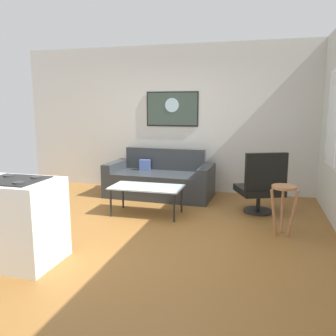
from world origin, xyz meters
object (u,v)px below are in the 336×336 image
coffee_table (147,189)px  bar_stool (284,197)px  wall_painting (172,109)px  armchair (261,186)px  couch (160,181)px

coffee_table → bar_stool: (1.96, -0.38, 0.09)m
coffee_table → wall_painting: size_ratio=1.06×
armchair → wall_painting: bearing=144.4°
wall_painting → armchair: bearing=-35.6°
coffee_table → bar_stool: bearing=-11.0°
bar_stool → wall_painting: (-2.00, 2.09, 1.09)m
coffee_table → armchair: armchair is taller
bar_stool → armchair: bearing=107.9°
armchair → bar_stool: 0.90m
couch → coffee_table: size_ratio=1.79×
couch → armchair: 1.93m
coffee_table → bar_stool: 2.00m
couch → wall_painting: bearing=82.0°
coffee_table → bar_stool: bar_stool is taller
couch → armchair: (1.81, -0.66, 0.16)m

